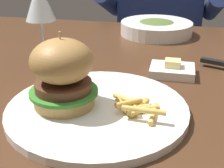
% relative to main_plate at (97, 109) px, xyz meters
% --- Properties ---
extents(dining_table, '(1.41, 0.91, 0.74)m').
position_rel_main_plate_xyz_m(dining_table, '(0.01, 0.23, -0.09)').
color(dining_table, '#472B19').
rests_on(dining_table, ground).
extents(main_plate, '(0.32, 0.32, 0.01)m').
position_rel_main_plate_xyz_m(main_plate, '(0.00, 0.00, 0.00)').
color(main_plate, white).
rests_on(main_plate, dining_table).
extents(burger_sandwich, '(0.12, 0.12, 0.13)m').
position_rel_main_plate_xyz_m(burger_sandwich, '(-0.06, -0.01, 0.07)').
color(burger_sandwich, tan).
rests_on(burger_sandwich, main_plate).
extents(fries_pile, '(0.10, 0.08, 0.02)m').
position_rel_main_plate_xyz_m(fries_pile, '(0.07, -0.01, 0.02)').
color(fries_pile, '#EABC5B').
rests_on(fries_pile, main_plate).
extents(wine_glass, '(0.07, 0.07, 0.20)m').
position_rel_main_plate_xyz_m(wine_glass, '(-0.18, 0.20, 0.14)').
color(wine_glass, silver).
rests_on(wine_glass, dining_table).
extents(butter_dish, '(0.10, 0.08, 0.04)m').
position_rel_main_plate_xyz_m(butter_dish, '(0.12, 0.20, 0.00)').
color(butter_dish, white).
rests_on(butter_dish, dining_table).
extents(soup_bowl, '(0.23, 0.23, 0.05)m').
position_rel_main_plate_xyz_m(soup_bowl, '(0.06, 0.54, 0.02)').
color(soup_bowl, white).
rests_on(soup_bowl, dining_table).
extents(diner_person, '(0.51, 0.36, 1.18)m').
position_rel_main_plate_xyz_m(diner_person, '(0.04, 0.96, -0.18)').
color(diner_person, '#282833').
rests_on(diner_person, ground).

